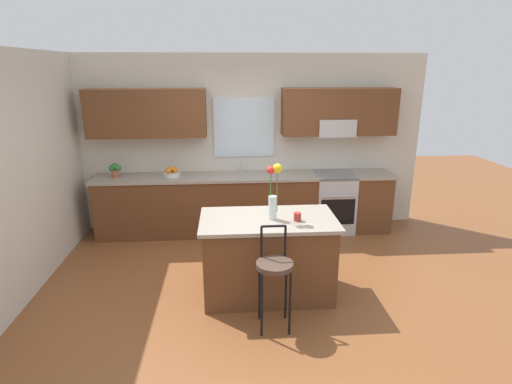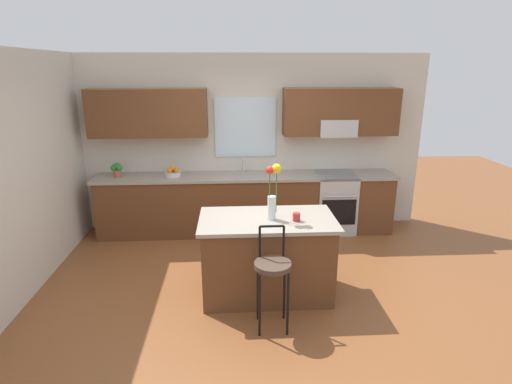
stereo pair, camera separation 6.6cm
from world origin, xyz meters
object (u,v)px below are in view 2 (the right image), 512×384
Objects in this scene: bar_stool_near at (273,269)px; flower_vase at (273,191)px; potted_plant_small at (117,169)px; kitchen_island at (267,256)px; oven_range at (334,202)px; fruit_bowl_oranges at (173,172)px; mug_ceramic at (296,217)px.

flower_vase reaches higher than bar_stool_near.
kitchen_island is at bearing -41.74° from potted_plant_small.
fruit_bowl_oranges is at bearing 179.34° from oven_range.
potted_plant_small is at bearing 138.57° from flower_vase.
fruit_bowl_oranges is at bearing 124.14° from kitchen_island.
kitchen_island is 0.59m from mug_ceramic.
kitchen_island is at bearing 162.75° from mug_ceramic.
fruit_bowl_oranges is (-2.49, 0.03, 0.52)m from oven_range.
flower_vase is 0.38m from mug_ceramic.
potted_plant_small is (-0.83, -0.00, 0.07)m from fruit_bowl_oranges.
flower_vase is at bearing -41.43° from potted_plant_small.
oven_range is 1.50× the size of flower_vase.
mug_ceramic is (-0.91, -1.94, 0.51)m from oven_range.
fruit_bowl_oranges reaches higher than bar_stool_near.
oven_range is 2.20m from mug_ceramic.
oven_range is 4.23× the size of potted_plant_small.
bar_stool_near is 1.70× the size of flower_vase.
oven_range is 2.54m from fruit_bowl_oranges.
fruit_bowl_oranges is 1.10× the size of potted_plant_small.
oven_range is 0.62× the size of kitchen_island.
kitchen_island is 6.84× the size of potted_plant_small.
flower_vase is 2.87m from potted_plant_small.
kitchen_island is at bearing -55.86° from fruit_bowl_oranges.
fruit_bowl_oranges is 0.83m from potted_plant_small.
potted_plant_small is at bearing 138.26° from kitchen_island.
potted_plant_small is (-2.10, 1.87, 0.58)m from kitchen_island.
bar_stool_near is 3.29m from potted_plant_small.
kitchen_island is 0.65m from bar_stool_near.
kitchen_island is 1.43× the size of bar_stool_near.
potted_plant_small reaches higher than fruit_bowl_oranges.
flower_vase is at bearing -55.15° from fruit_bowl_oranges.
potted_plant_small is (-2.15, 1.90, -0.20)m from flower_vase.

